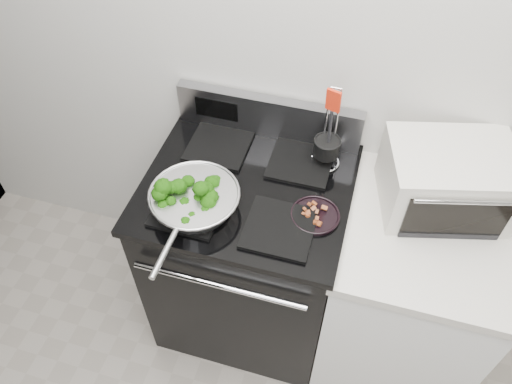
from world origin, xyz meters
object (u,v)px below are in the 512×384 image
(skillet, at_px, (194,199))
(bacon_plate, at_px, (315,213))
(gas_range, at_px, (249,253))
(utensil_holder, at_px, (326,151))
(toaster_oven, at_px, (447,180))

(skillet, bearing_deg, bacon_plate, 12.09)
(gas_range, xyz_separation_m, skillet, (-0.15, -0.17, 0.51))
(gas_range, height_order, bacon_plate, gas_range)
(gas_range, height_order, utensil_holder, utensil_holder)
(gas_range, bearing_deg, utensil_holder, 36.68)
(gas_range, distance_m, bacon_plate, 0.56)
(gas_range, bearing_deg, bacon_plate, -16.49)
(gas_range, bearing_deg, skillet, -131.08)
(skillet, xyz_separation_m, toaster_oven, (0.85, 0.30, 0.04))
(gas_range, bearing_deg, toaster_oven, 10.82)
(bacon_plate, height_order, toaster_oven, toaster_oven)
(utensil_holder, bearing_deg, bacon_plate, -69.29)
(skillet, relative_size, bacon_plate, 2.92)
(toaster_oven, bearing_deg, skillet, -174.45)
(gas_range, relative_size, toaster_oven, 2.25)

